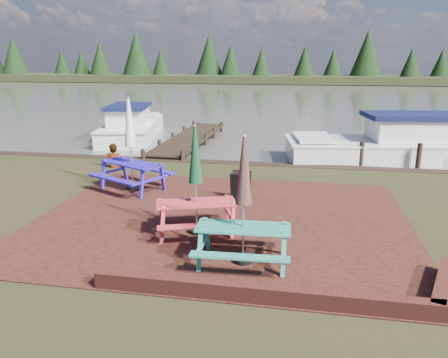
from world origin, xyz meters
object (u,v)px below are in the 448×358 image
picnic_table_red (196,197)px  boat_jetty (132,127)px  picnic_table_blue (132,159)px  jetty (191,138)px  picnic_table_teal (243,221)px  boat_near (392,147)px  chalkboard (241,187)px  person (112,144)px

picnic_table_red → boat_jetty: picnic_table_red is taller
picnic_table_blue → boat_jetty: picnic_table_blue is taller
picnic_table_blue → jetty: 8.33m
picnic_table_red → picnic_table_blue: size_ratio=0.89×
picnic_table_teal → picnic_table_blue: (-3.96, 4.24, 0.09)m
boat_near → chalkboard: bearing=133.1°
picnic_table_teal → chalkboard: picnic_table_teal is taller
chalkboard → person: 5.96m
picnic_table_teal → person: (-5.70, 6.73, 0.00)m
picnic_table_blue → picnic_table_teal: bearing=-20.2°
boat_near → person: 10.81m
picnic_table_red → jetty: size_ratio=0.27×
chalkboard → jetty: bearing=115.6°
jetty → boat_jetty: size_ratio=1.26×
boat_near → picnic_table_teal: bearing=147.1°
picnic_table_teal → person: bearing=127.7°
boat_near → picnic_table_red: bearing=138.2°
picnic_table_red → chalkboard: size_ratio=2.90×
person → jetty: bearing=-118.8°
picnic_table_red → person: 7.03m
picnic_table_teal → chalkboard: size_ratio=2.93×
jetty → boat_jetty: boat_jetty is taller
picnic_table_red → boat_jetty: 13.81m
chalkboard → boat_jetty: size_ratio=0.12×
boat_near → picnic_table_blue: bearing=116.3°
jetty → boat_jetty: bearing=164.2°
chalkboard → boat_near: bearing=54.9°
picnic_table_blue → person: bearing=151.7°
picnic_table_blue → jetty: size_ratio=0.30×
jetty → person: person is taller
picnic_table_red → person: bearing=109.8°
boat_jetty → boat_near: 12.64m
boat_jetty → person: person is taller
picnic_table_blue → boat_near: (8.46, 6.03, -0.52)m
chalkboard → boat_near: 8.34m
picnic_table_teal → person: picnic_table_teal is taller
chalkboard → picnic_table_teal: bearing=-78.2°
picnic_table_blue → chalkboard: picnic_table_blue is taller
chalkboard → boat_near: size_ratio=0.10×
picnic_table_red → picnic_table_blue: (-2.71, 2.96, 0.10)m
jetty → person: size_ratio=5.21×
boat_jetty → picnic_table_blue: bearing=-79.1°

